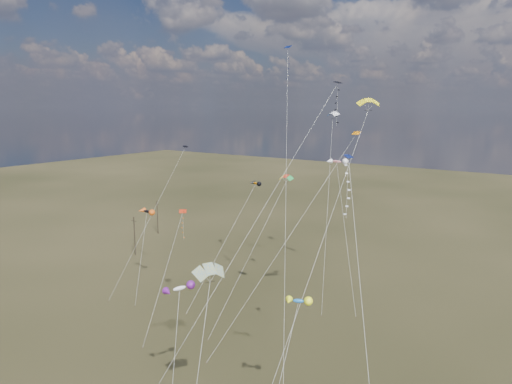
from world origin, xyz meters
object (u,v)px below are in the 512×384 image
Objects in this scene: utility_pole_far at (157,217)px; novelty_black_orange at (147,212)px; utility_pole_near at (135,236)px; parafoil_yellow at (368,102)px; diamond_black_high at (326,120)px.

novelty_black_orange is (23.52, -24.49, 9.09)m from utility_pole_far.
utility_pole_near is 0.58× the size of novelty_black_orange.
novelty_black_orange is (-36.12, -1.04, -17.27)m from parafoil_yellow.
utility_pole_far is at bearing 158.54° from parafoil_yellow.
parafoil_yellow is at bearing -18.00° from diamond_black_high.
utility_pole_near is at bearing 169.63° from parafoil_yellow.
parafoil_yellow is at bearing -21.46° from utility_pole_far.
diamond_black_high reaches higher than utility_pole_near.
diamond_black_high is 33.71m from novelty_black_orange.
diamond_black_high is at bearing -9.31° from utility_pole_near.
novelty_black_orange reaches higher than utility_pole_near.
diamond_black_high is 1.06× the size of parafoil_yellow.
utility_pole_far is at bearing 158.15° from diamond_black_high.
parafoil_yellow is (59.65, -23.45, 26.37)m from utility_pole_far.
utility_pole_near is 0.26× the size of parafoil_yellow.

